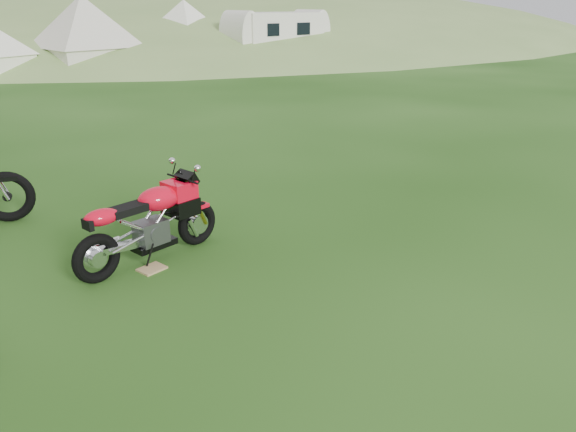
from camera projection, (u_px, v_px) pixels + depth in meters
ground at (337, 278)px, 5.95m from camera, size 120.00×120.00×0.00m
hillside at (224, 34)px, 49.11m from camera, size 80.00×64.00×8.00m
hedgerow at (224, 34)px, 49.11m from camera, size 36.00×1.20×8.60m
sport_motorcycle at (148, 217)px, 6.14m from camera, size 1.82×0.73×1.06m
plywood_board at (152, 269)px, 6.12m from camera, size 0.31×0.27×0.02m
tent_mid at (85, 36)px, 22.76m from camera, size 3.63×3.63×2.83m
tent_right at (185, 32)px, 26.42m from camera, size 4.07×4.07×2.73m
caravan at (276, 38)px, 25.60m from camera, size 4.96×2.27×2.31m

